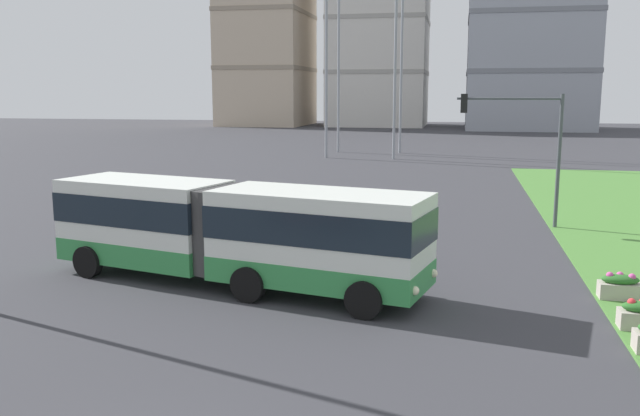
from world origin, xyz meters
name	(u,v)px	position (x,y,z in m)	size (l,w,h in m)	color
articulated_bus	(233,231)	(-2.08, 11.16, 1.65)	(12.05, 5.18, 3.00)	silver
car_grey_wagon	(212,208)	(-6.04, 19.73, 0.75)	(4.58, 2.43, 1.58)	slate
flower_planter_4	(620,286)	(8.88, 11.81, 0.43)	(1.10, 0.56, 0.74)	#B7AD9E
traffic_light_far_right	(523,135)	(7.00, 22.00, 3.95)	(4.33, 0.28, 5.66)	#474C51
apartment_tower_west	(267,16)	(-30.00, 111.06, 19.24)	(14.37, 18.63, 38.44)	#C6B299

